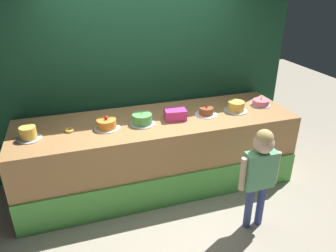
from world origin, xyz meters
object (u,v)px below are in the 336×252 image
at_px(pink_box, 175,114).
at_px(cake_right, 236,107).
at_px(child_figure, 260,167).
at_px(cake_center_right, 206,112).
at_px(donut, 69,130).
at_px(cake_far_left, 28,134).
at_px(cake_far_right, 261,103).
at_px(cake_center_left, 142,119).
at_px(cake_left, 107,124).

bearing_deg(pink_box, cake_right, 0.55).
height_order(child_figure, cake_center_right, child_figure).
height_order(donut, cake_far_left, cake_far_left).
height_order(pink_box, cake_right, same).
distance_m(donut, cake_far_right, 2.52).
xyz_separation_m(cake_far_left, cake_center_right, (2.10, 0.02, -0.02)).
relative_size(cake_center_left, cake_center_right, 1.09).
bearing_deg(child_figure, cake_center_left, 134.01).
bearing_deg(cake_far_right, child_figure, -121.73).
xyz_separation_m(pink_box, cake_far_left, (-1.68, -0.01, 0.00)).
relative_size(child_figure, cake_right, 3.81).
bearing_deg(child_figure, pink_box, 118.87).
height_order(child_figure, cake_left, child_figure).
height_order(pink_box, cake_left, cake_left).
relative_size(cake_far_left, cake_center_right, 0.92).
distance_m(child_figure, cake_far_left, 2.49).
height_order(cake_center_left, cake_center_right, cake_center_left).
relative_size(cake_far_left, cake_far_right, 0.97).
height_order(child_figure, pink_box, child_figure).
xyz_separation_m(cake_center_right, cake_far_right, (0.84, 0.07, -0.01)).
relative_size(pink_box, cake_center_left, 0.82).
relative_size(child_figure, donut, 10.80).
xyz_separation_m(child_figure, pink_box, (-0.57, 1.04, 0.24)).
bearing_deg(pink_box, cake_center_left, -178.71).
bearing_deg(cake_center_right, cake_far_right, 4.83).
bearing_deg(cake_center_right, pink_box, -178.66).
height_order(pink_box, donut, pink_box).
relative_size(child_figure, pink_box, 4.63).
height_order(cake_center_left, cake_far_right, cake_center_left).
bearing_deg(cake_far_right, pink_box, -176.33).
height_order(donut, cake_far_right, cake_far_right).
relative_size(donut, cake_center_left, 0.35).
distance_m(donut, cake_left, 0.42).
bearing_deg(cake_center_left, donut, 176.09).
height_order(cake_far_left, cake_center_left, cake_center_left).
bearing_deg(cake_far_left, cake_right, 0.38).
bearing_deg(cake_center_left, child_figure, -45.99).
xyz_separation_m(cake_left, cake_center_left, (0.42, -0.01, 0.01)).
xyz_separation_m(cake_far_left, cake_center_left, (1.26, -0.00, -0.01)).
xyz_separation_m(child_figure, cake_right, (0.27, 1.04, 0.23)).
bearing_deg(cake_left, cake_far_left, -179.27).
bearing_deg(pink_box, cake_center_right, 1.34).
xyz_separation_m(cake_center_left, cake_center_right, (0.84, 0.02, -0.02)).
relative_size(cake_far_left, cake_center_left, 0.85).
distance_m(child_figure, pink_box, 1.21).
relative_size(donut, cake_center_right, 0.38).
xyz_separation_m(child_figure, cake_left, (-1.41, 1.04, 0.23)).
height_order(child_figure, cake_right, child_figure).
bearing_deg(cake_center_right, donut, 178.70).
relative_size(pink_box, cake_far_left, 0.96).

